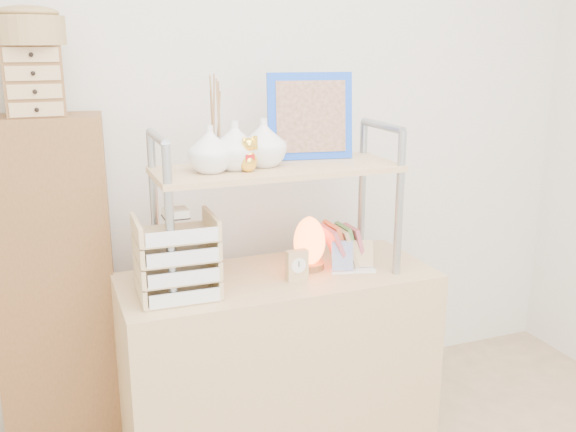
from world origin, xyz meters
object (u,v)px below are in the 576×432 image
at_px(letter_tray, 178,262).
at_px(salt_lamp, 309,243).
at_px(desk, 278,363).
at_px(cabinet, 55,287).

bearing_deg(letter_tray, salt_lamp, 9.86).
relative_size(desk, cabinet, 0.89).
bearing_deg(letter_tray, cabinet, 132.66).
bearing_deg(cabinet, letter_tray, -41.49).
xyz_separation_m(desk, letter_tray, (-0.40, -0.07, 0.50)).
height_order(cabinet, salt_lamp, cabinet).
xyz_separation_m(desk, salt_lamp, (0.14, 0.02, 0.48)).
relative_size(letter_tray, salt_lamp, 1.51).
bearing_deg(cabinet, desk, -18.94).
bearing_deg(salt_lamp, cabinet, 159.73).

